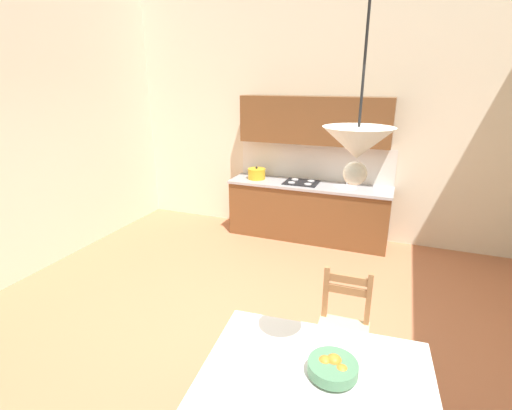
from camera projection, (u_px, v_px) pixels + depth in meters
The scene contains 7 objects.
ground_plane at pixel (236, 342), 3.76m from camera, with size 6.66×6.65×0.10m, color #B7704C.
wall_back at pixel (316, 103), 5.80m from camera, with size 6.66×0.12×4.18m, color beige.
kitchen_cabinetry at pixel (309, 186), 5.89m from camera, with size 2.50×0.63×2.20m.
dining_table at pixel (314, 395), 2.27m from camera, with size 1.47×1.18×0.75m.
dining_chair_kitchen_side at pixel (343, 330), 3.17m from camera, with size 0.43×0.43×0.93m.
fruit_bowl at pixel (333, 367), 2.24m from camera, with size 0.30×0.30×0.12m.
pendant_lamp at pixel (357, 145), 1.68m from camera, with size 0.32×0.32×0.80m.
Camera 1 is at (1.32, -2.84, 2.44)m, focal length 26.48 mm.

